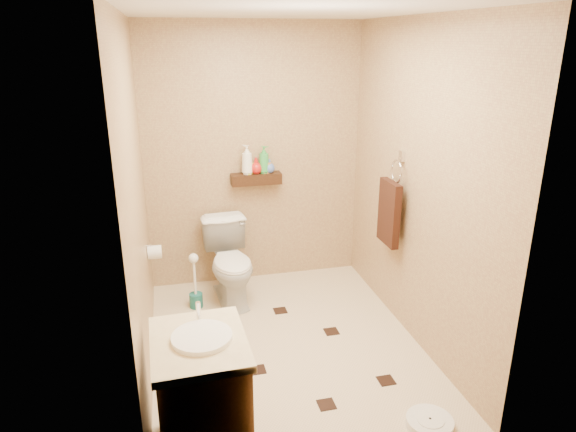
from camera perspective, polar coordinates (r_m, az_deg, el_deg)
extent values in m
plane|color=beige|center=(4.09, -0.23, -14.07)|extent=(2.50, 2.50, 0.00)
cube|color=tan|center=(4.76, -3.77, 6.48)|extent=(2.00, 0.04, 2.40)
cube|color=tan|center=(2.46, 6.57, -6.05)|extent=(2.00, 0.04, 2.40)
cube|color=tan|center=(3.49, -16.42, 1.01)|extent=(0.04, 2.50, 2.40)
cube|color=tan|center=(3.92, 14.13, 3.17)|extent=(0.04, 2.50, 2.40)
cube|color=silver|center=(3.43, -0.28, 21.81)|extent=(2.00, 2.50, 0.02)
cube|color=#381F0F|center=(4.73, -3.55, 4.15)|extent=(0.46, 0.14, 0.10)
cube|color=black|center=(3.83, -3.38, -16.68)|extent=(0.11, 0.11, 0.01)
cube|color=black|center=(4.26, 4.84, -12.66)|extent=(0.11, 0.11, 0.01)
cube|color=black|center=(3.54, 4.29, -20.15)|extent=(0.11, 0.11, 0.01)
cube|color=black|center=(4.46, -7.84, -11.14)|extent=(0.11, 0.11, 0.01)
cube|color=black|center=(3.78, 10.84, -17.50)|extent=(0.11, 0.11, 0.01)
cube|color=black|center=(4.53, -0.87, -10.47)|extent=(0.11, 0.11, 0.01)
imported|color=white|center=(4.59, -6.37, -5.17)|extent=(0.46, 0.73, 0.72)
cube|color=brown|center=(3.04, -9.47, -19.65)|extent=(0.48, 0.58, 0.70)
cube|color=beige|center=(2.83, -9.89, -13.77)|extent=(0.52, 0.62, 0.04)
cylinder|color=white|center=(2.81, -9.55, -13.28)|extent=(0.32, 0.32, 0.04)
cylinder|color=silver|center=(2.95, -9.92, -10.32)|extent=(0.03, 0.03, 0.11)
cylinder|color=white|center=(3.47, 15.47, -21.26)|extent=(0.30, 0.30, 0.05)
cylinder|color=white|center=(3.46, 15.51, -20.90)|extent=(0.17, 0.17, 0.01)
cylinder|color=#186260|center=(4.63, -10.17, -9.21)|extent=(0.12, 0.12, 0.13)
cylinder|color=white|center=(4.53, -10.34, -6.61)|extent=(0.02, 0.02, 0.36)
sphere|color=white|center=(4.46, -10.47, -4.64)|extent=(0.08, 0.08, 0.08)
cube|color=silver|center=(4.09, 12.55, 6.54)|extent=(0.03, 0.06, 0.08)
torus|color=silver|center=(4.10, 11.98, 4.89)|extent=(0.02, 0.19, 0.19)
cube|color=#371610|center=(4.18, 11.17, 0.34)|extent=(0.06, 0.30, 0.52)
cylinder|color=white|center=(4.31, -14.60, -3.90)|extent=(0.11, 0.11, 0.11)
cylinder|color=silver|center=(4.29, -15.20, -3.21)|extent=(0.04, 0.02, 0.02)
imported|color=white|center=(4.67, -4.57, 6.26)|extent=(0.15, 0.15, 0.27)
imported|color=#C9D72D|center=(4.69, -4.44, 5.58)|extent=(0.10, 0.10, 0.15)
imported|color=red|center=(4.70, -3.56, 5.59)|extent=(0.12, 0.12, 0.15)
imported|color=green|center=(4.70, -2.69, 6.28)|extent=(0.14, 0.14, 0.25)
imported|color=#C78242|center=(4.71, -2.46, 5.69)|extent=(0.08, 0.08, 0.15)
imported|color=#4A68B9|center=(4.72, -2.10, 5.59)|extent=(0.14, 0.14, 0.13)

